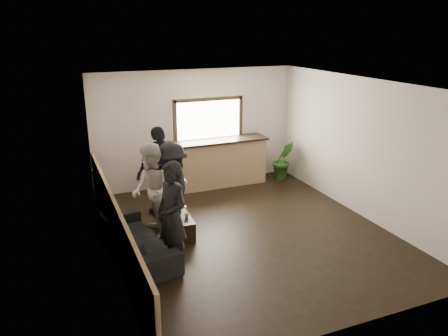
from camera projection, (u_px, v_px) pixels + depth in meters
name	position (u px, v px, depth m)	size (l,w,h in m)	color
ground	(249.00, 232.00, 8.31)	(5.00, 6.00, 0.01)	black
room_shell	(212.00, 163.00, 7.59)	(5.01, 6.01, 2.80)	silver
bar_counter	(212.00, 160.00, 10.60)	(2.70, 0.68, 2.13)	#A7805B
sofa	(136.00, 239.00, 7.39)	(2.08, 0.81, 0.61)	black
coffee_table	(178.00, 226.00, 8.15)	(0.46, 0.82, 0.37)	black
cup_a	(170.00, 212.00, 8.19)	(0.13, 0.13, 0.10)	silver
cup_b	(187.00, 215.00, 8.06)	(0.10, 0.10, 0.09)	silver
potted_plant	(283.00, 160.00, 11.10)	(0.55, 0.44, 1.00)	#2D6623
person_a	(172.00, 216.00, 6.87)	(0.62, 0.75, 1.78)	black
person_b	(152.00, 191.00, 7.91)	(0.70, 0.88, 1.77)	beige
person_c	(173.00, 187.00, 8.20)	(0.65, 1.12, 1.72)	black
person_d	(161.00, 171.00, 8.87)	(1.18, 0.78, 1.86)	black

